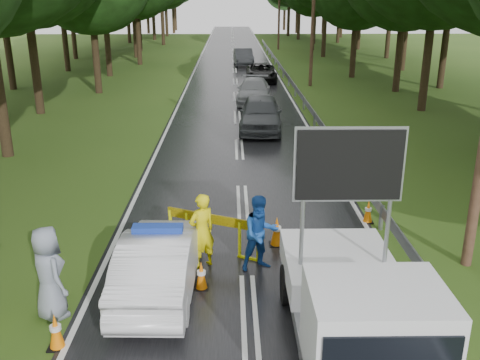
{
  "coord_description": "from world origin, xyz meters",
  "views": [
    {
      "loc": [
        -0.35,
        -9.18,
        6.04
      ],
      "look_at": [
        -0.11,
        4.43,
        1.3
      ],
      "focal_mm": 40.0,
      "sensor_mm": 36.0,
      "label": 1
    }
  ],
  "objects_px": {
    "civilian": "(260,233)",
    "officer": "(202,231)",
    "queue_car_first": "(261,113)",
    "barrier": "(213,224)",
    "work_truck": "(356,308)",
    "queue_car_second": "(254,91)",
    "queue_car_third": "(261,73)",
    "queue_car_fourth": "(243,57)",
    "police_sedan": "(160,262)"
  },
  "relations": [
    {
      "from": "civilian",
      "to": "officer",
      "type": "bearing_deg",
      "value": 155.68
    },
    {
      "from": "officer",
      "to": "queue_car_first",
      "type": "distance_m",
      "value": 13.39
    },
    {
      "from": "barrier",
      "to": "officer",
      "type": "xyz_separation_m",
      "value": [
        -0.22,
        -0.7,
        0.13
      ]
    },
    {
      "from": "work_truck",
      "to": "queue_car_second",
      "type": "bearing_deg",
      "value": 91.9
    },
    {
      "from": "work_truck",
      "to": "queue_car_third",
      "type": "xyz_separation_m",
      "value": [
        0.16,
        31.58,
        -0.4
      ]
    },
    {
      "from": "work_truck",
      "to": "queue_car_second",
      "type": "distance_m",
      "value": 23.6
    },
    {
      "from": "queue_car_fourth",
      "to": "officer",
      "type": "bearing_deg",
      "value": -96.24
    },
    {
      "from": "queue_car_second",
      "to": "queue_car_fourth",
      "type": "height_order",
      "value": "queue_car_fourth"
    },
    {
      "from": "barrier",
      "to": "civilian",
      "type": "height_order",
      "value": "civilian"
    },
    {
      "from": "officer",
      "to": "queue_car_fourth",
      "type": "distance_m",
      "value": 37.51
    },
    {
      "from": "queue_car_second",
      "to": "queue_car_fourth",
      "type": "xyz_separation_m",
      "value": [
        -0.21,
        17.3,
        0.06
      ]
    },
    {
      "from": "work_truck",
      "to": "queue_car_fourth",
      "type": "bearing_deg",
      "value": 91.44
    },
    {
      "from": "queue_car_third",
      "to": "queue_car_fourth",
      "type": "distance_m",
      "value": 9.36
    },
    {
      "from": "work_truck",
      "to": "officer",
      "type": "xyz_separation_m",
      "value": [
        -2.78,
        3.42,
        -0.13
      ]
    },
    {
      "from": "civilian",
      "to": "queue_car_first",
      "type": "xyz_separation_m",
      "value": [
        0.73,
        13.35,
        -0.09
      ]
    },
    {
      "from": "civilian",
      "to": "queue_car_third",
      "type": "relative_size",
      "value": 0.39
    },
    {
      "from": "work_truck",
      "to": "police_sedan",
      "type": "bearing_deg",
      "value": 147.28
    },
    {
      "from": "work_truck",
      "to": "civilian",
      "type": "height_order",
      "value": "work_truck"
    },
    {
      "from": "barrier",
      "to": "queue_car_second",
      "type": "bearing_deg",
      "value": 109.22
    },
    {
      "from": "work_truck",
      "to": "queue_car_first",
      "type": "relative_size",
      "value": 1.02
    },
    {
      "from": "queue_car_fourth",
      "to": "queue_car_first",
      "type": "bearing_deg",
      "value": -92.9
    },
    {
      "from": "work_truck",
      "to": "queue_car_second",
      "type": "relative_size",
      "value": 1.04
    },
    {
      "from": "work_truck",
      "to": "barrier",
      "type": "height_order",
      "value": "work_truck"
    },
    {
      "from": "officer",
      "to": "civilian",
      "type": "distance_m",
      "value": 1.34
    },
    {
      "from": "police_sedan",
      "to": "queue_car_third",
      "type": "xyz_separation_m",
      "value": [
        3.78,
        29.24,
        -0.06
      ]
    },
    {
      "from": "queue_car_first",
      "to": "barrier",
      "type": "bearing_deg",
      "value": -94.78
    },
    {
      "from": "queue_car_fourth",
      "to": "barrier",
      "type": "bearing_deg",
      "value": -95.95
    },
    {
      "from": "civilian",
      "to": "queue_car_first",
      "type": "bearing_deg",
      "value": 67.39
    },
    {
      "from": "officer",
      "to": "barrier",
      "type": "bearing_deg",
      "value": -142.32
    },
    {
      "from": "queue_car_first",
      "to": "queue_car_second",
      "type": "bearing_deg",
      "value": 93.7
    },
    {
      "from": "barrier",
      "to": "civilian",
      "type": "bearing_deg",
      "value": -11.6
    },
    {
      "from": "queue_car_second",
      "to": "queue_car_third",
      "type": "relative_size",
      "value": 1.01
    },
    {
      "from": "barrier",
      "to": "queue_car_third",
      "type": "relative_size",
      "value": 0.49
    },
    {
      "from": "barrier",
      "to": "queue_car_second",
      "type": "height_order",
      "value": "queue_car_second"
    },
    {
      "from": "work_truck",
      "to": "queue_car_fourth",
      "type": "relative_size",
      "value": 1.08
    },
    {
      "from": "police_sedan",
      "to": "queue_car_fourth",
      "type": "distance_m",
      "value": 38.64
    },
    {
      "from": "police_sedan",
      "to": "work_truck",
      "type": "distance_m",
      "value": 4.32
    },
    {
      "from": "barrier",
      "to": "queue_car_third",
      "type": "height_order",
      "value": "queue_car_third"
    },
    {
      "from": "work_truck",
      "to": "barrier",
      "type": "distance_m",
      "value": 4.85
    },
    {
      "from": "civilian",
      "to": "queue_car_fourth",
      "type": "xyz_separation_m",
      "value": [
        0.51,
        37.58,
        -0.16
      ]
    },
    {
      "from": "police_sedan",
      "to": "queue_car_second",
      "type": "xyz_separation_m",
      "value": [
        2.9,
        21.25,
        -0.02
      ]
    },
    {
      "from": "work_truck",
      "to": "officer",
      "type": "height_order",
      "value": "work_truck"
    },
    {
      "from": "barrier",
      "to": "queue_car_fourth",
      "type": "relative_size",
      "value": 0.51
    },
    {
      "from": "barrier",
      "to": "queue_car_fourth",
      "type": "height_order",
      "value": "queue_car_fourth"
    },
    {
      "from": "police_sedan",
      "to": "queue_car_fourth",
      "type": "xyz_separation_m",
      "value": [
        2.69,
        38.54,
        0.04
      ]
    },
    {
      "from": "work_truck",
      "to": "queue_car_third",
      "type": "distance_m",
      "value": 31.58
    },
    {
      "from": "queue_car_third",
      "to": "queue_car_first",
      "type": "bearing_deg",
      "value": -92.6
    },
    {
      "from": "police_sedan",
      "to": "work_truck",
      "type": "relative_size",
      "value": 0.88
    },
    {
      "from": "work_truck",
      "to": "queue_car_third",
      "type": "height_order",
      "value": "work_truck"
    },
    {
      "from": "queue_car_second",
      "to": "officer",
      "type": "bearing_deg",
      "value": -91.08
    }
  ]
}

